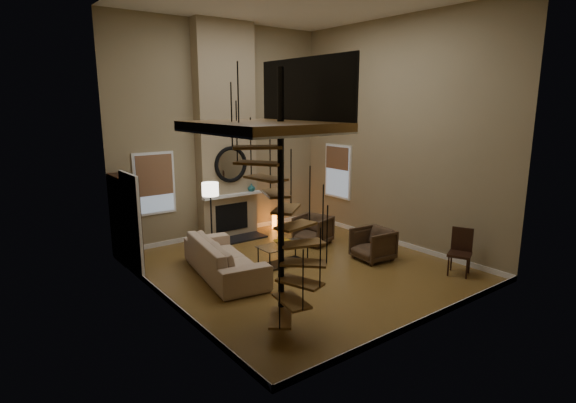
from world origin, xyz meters
TOP-DOWN VIEW (x-y plane):
  - ground at (0.00, 0.00)m, footprint 6.00×6.50m
  - back_wall at (0.00, 3.25)m, footprint 6.00×0.02m
  - front_wall at (0.00, -3.25)m, footprint 6.00×0.02m
  - left_wall at (-3.00, 0.00)m, footprint 0.02×6.50m
  - right_wall at (3.00, 0.00)m, footprint 0.02×6.50m
  - baseboard_back at (0.00, 3.24)m, footprint 6.00×0.02m
  - baseboard_front at (0.00, -3.24)m, footprint 6.00×0.02m
  - baseboard_left at (-2.99, 0.00)m, footprint 0.02×6.50m
  - baseboard_right at (2.99, 0.00)m, footprint 0.02×6.50m
  - chimney_breast at (0.00, 3.06)m, footprint 1.60×0.38m
  - hearth at (0.00, 2.57)m, footprint 1.50×0.60m
  - firebox at (0.00, 2.86)m, footprint 0.95×0.02m
  - mantel at (0.00, 2.78)m, footprint 1.70×0.18m
  - mirror_frame at (0.00, 2.84)m, footprint 0.94×0.10m
  - mirror_disc at (0.00, 2.85)m, footprint 0.80×0.01m
  - vase_left at (-0.55, 2.82)m, footprint 0.24×0.24m
  - vase_right at (0.60, 2.82)m, footprint 0.20×0.20m
  - window_back at (-1.90, 3.22)m, footprint 1.02×0.06m
  - window_right at (2.97, 2.00)m, footprint 0.06×1.02m
  - entry_door at (-2.95, 1.80)m, footprint 0.10×1.05m
  - loft at (-2.04, -1.80)m, footprint 1.70×2.20m
  - spiral_stair at (-1.78, -1.79)m, footprint 1.47×1.47m
  - hutch at (-2.78, 2.79)m, footprint 0.42×0.89m
  - sofa at (-1.52, 0.60)m, footprint 1.40×2.69m
  - armchair_near at (1.41, 1.14)m, footprint 1.02×1.01m
  - armchair_far at (1.74, -0.61)m, footprint 0.88×0.86m
  - coffee_table at (-0.15, 0.38)m, footprint 1.14×0.58m
  - bowl at (-0.15, 0.43)m, footprint 0.35×0.35m
  - book at (0.20, 0.23)m, footprint 0.25×0.31m
  - floor_lamp at (-1.05, 2.00)m, footprint 0.38×0.38m
  - accent_lamp at (1.36, 2.84)m, footprint 0.13×0.13m
  - side_chair at (2.47, -2.29)m, footprint 0.59×0.59m

SIDE VIEW (x-z plane):
  - ground at x=0.00m, z-range -0.01..0.00m
  - hearth at x=0.00m, z-range 0.00..0.04m
  - baseboard_back at x=0.00m, z-range 0.00..0.12m
  - baseboard_front at x=0.00m, z-range 0.00..0.12m
  - baseboard_left at x=-2.99m, z-range 0.00..0.12m
  - baseboard_right at x=2.99m, z-range 0.00..0.12m
  - accent_lamp at x=1.36m, z-range 0.01..0.49m
  - coffee_table at x=-0.15m, z-range 0.07..0.50m
  - armchair_near at x=1.41m, z-range -0.02..0.73m
  - armchair_far at x=1.74m, z-range -0.02..0.72m
  - sofa at x=-1.52m, z-range 0.02..0.77m
  - book at x=0.20m, z-range 0.45..0.48m
  - bowl at x=-0.15m, z-range 0.45..0.54m
  - side_chair at x=2.47m, z-range 0.04..1.01m
  - firebox at x=0.00m, z-range 0.19..0.91m
  - hutch at x=-2.78m, z-range -0.05..1.95m
  - entry_door at x=-2.95m, z-range -0.03..2.13m
  - mantel at x=0.00m, z-range 1.12..1.18m
  - vase_right at x=0.60m, z-range 1.18..1.39m
  - vase_left at x=-0.55m, z-range 1.18..1.43m
  - floor_lamp at x=-1.05m, z-range 0.56..2.27m
  - window_back at x=-1.90m, z-range 0.86..2.38m
  - window_right at x=2.97m, z-range 0.87..2.39m
  - spiral_stair at x=-1.78m, z-range -0.25..3.81m
  - mirror_frame at x=0.00m, z-range 1.48..2.42m
  - mirror_disc at x=0.00m, z-range 1.55..2.35m
  - back_wall at x=0.00m, z-range 0.00..5.50m
  - front_wall at x=0.00m, z-range 0.00..5.50m
  - left_wall at x=-3.00m, z-range 0.00..5.50m
  - right_wall at x=3.00m, z-range 0.00..5.50m
  - chimney_breast at x=0.00m, z-range 0.00..5.50m
  - loft at x=-2.04m, z-range 2.69..3.78m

